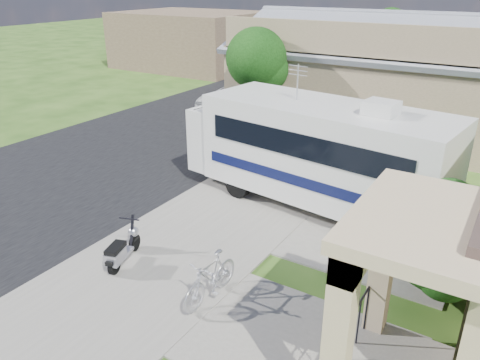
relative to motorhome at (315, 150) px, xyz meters
The scene contains 18 objects.
ground 5.03m from the motorhome, 98.42° to the right, with size 120.00×120.00×0.00m, color #203E10.
street_slab 9.92m from the motorhome, 146.97° to the left, with size 9.00×80.00×0.02m, color black.
sidewalk_slab 5.84m from the motorhome, 107.63° to the left, with size 4.00×80.00×0.06m, color slate.
driveway_slab 1.90m from the motorhome, 12.15° to the right, with size 7.00×6.00×0.05m, color slate.
walk_slab 6.36m from the motorhome, 67.87° to the right, with size 4.00×3.00×0.05m, color slate.
warehouse 9.32m from the motorhome, 94.26° to the left, with size 12.50×8.40×5.04m.
distant_bldg_far 24.76m from the motorhome, 135.60° to the left, with size 10.00×8.00×4.00m, color brown.
distant_bldg_near 33.26m from the motorhome, 118.15° to the left, with size 8.00×7.00×3.20m, color #796A4B.
street_tree_a 6.38m from the motorhome, 135.09° to the left, with size 2.44×2.40×4.58m.
street_tree_b 15.12m from the motorhome, 106.98° to the left, with size 2.44×2.40×4.73m.
street_tree_c 23.83m from the motorhome, 100.64° to the left, with size 2.44×2.40×4.42m.
motorhome is the anchor object (origin of this frame).
shrub 4.94m from the motorhome, 34.11° to the right, with size 2.22×2.12×2.73m.
scooter 6.08m from the motorhome, 114.03° to the right, with size 0.72×1.45×0.97m.
bicycle 5.54m from the motorhome, 88.93° to the right, with size 0.48×1.71×1.02m, color #AEADB5.
pickup_truck 10.45m from the motorhome, 131.53° to the left, with size 2.55×5.53×1.54m, color silver.
van 17.05m from the motorhome, 114.26° to the left, with size 2.44×5.99×1.74m, color silver.
garden_hose 6.06m from the motorhome, 62.24° to the right, with size 0.34×0.34×0.15m, color #15692A.
Camera 1 is at (5.57, -7.24, 6.25)m, focal length 35.00 mm.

